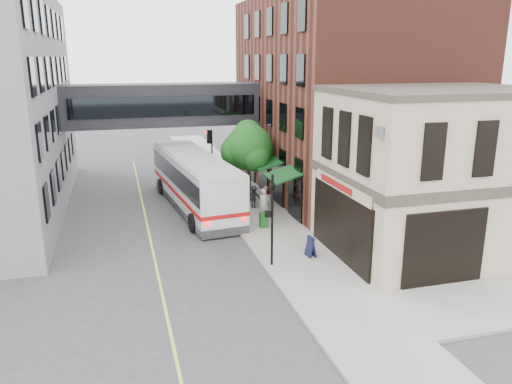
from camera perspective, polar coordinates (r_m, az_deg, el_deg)
ground at (r=22.67m, az=2.37°, el=-10.69°), size 120.00×120.00×0.00m
sidewalk_main at (r=35.78m, az=-1.52°, el=-0.73°), size 4.00×60.00×0.15m
corner_building at (r=26.93m, az=19.58°, el=2.13°), size 10.19×8.12×8.45m
brick_building at (r=38.17m, az=9.92°, el=10.61°), size 13.76×18.00×14.00m
skyway_bridge at (r=37.67m, az=-10.63°, el=9.78°), size 14.00×3.18×3.00m
traffic_signal_near at (r=23.45m, az=1.79°, el=-1.95°), size 0.44×0.22×4.60m
traffic_signal_far at (r=37.54m, az=-5.27°, el=5.08°), size 0.53×0.28×4.50m
street_sign_pole at (r=28.36m, az=-1.21°, el=-1.10°), size 0.08×0.75×3.00m
street_tree at (r=34.22m, az=-0.92°, el=5.13°), size 3.80×3.20×5.60m
lane_marking at (r=31.01m, az=-12.32°, el=-3.76°), size 0.12×40.00×0.01m
bus at (r=33.64m, az=-7.06°, el=1.47°), size 4.32×13.34×3.53m
pedestrian_a at (r=30.77m, az=0.94°, el=-1.38°), size 0.74×0.52×1.93m
pedestrian_b at (r=32.98m, az=1.20°, el=-0.59°), size 0.91×0.81×1.54m
pedestrian_c at (r=33.08m, az=-0.26°, el=-0.55°), size 1.02×0.62×1.53m
newspaper_box at (r=29.44m, az=0.89°, el=-3.19°), size 0.46×0.41×0.92m
sandwich_board at (r=25.39m, az=6.26°, el=-6.20°), size 0.45×0.63×1.04m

